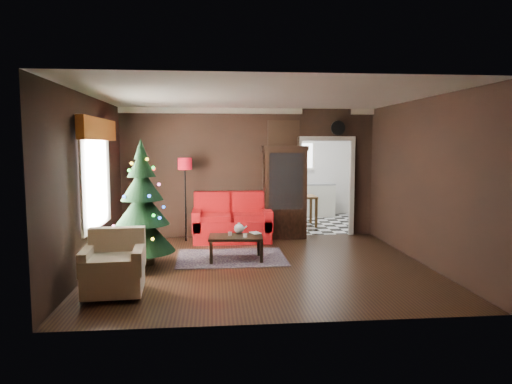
{
  "coord_description": "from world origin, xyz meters",
  "views": [
    {
      "loc": [
        -0.79,
        -7.48,
        2.03
      ],
      "look_at": [
        0.0,
        0.9,
        1.15
      ],
      "focal_mm": 32.2,
      "sensor_mm": 36.0,
      "label": 1
    }
  ],
  "objects": [
    {
      "name": "doorway",
      "position": [
        1.7,
        2.5,
        1.05
      ],
      "size": [
        1.1,
        0.1,
        2.1
      ],
      "primitive_type": null,
      "color": "white",
      "rests_on": "ground"
    },
    {
      "name": "coffee_table",
      "position": [
        -0.4,
        0.41,
        0.22
      ],
      "size": [
        0.96,
        0.61,
        0.42
      ],
      "primitive_type": null,
      "rotation": [
        0.0,
        0.0,
        -0.06
      ],
      "color": "#372219",
      "rests_on": "rug"
    },
    {
      "name": "kitchen_floor",
      "position": [
        1.7,
        4.0,
        0.0
      ],
      "size": [
        3.0,
        3.0,
        0.0
      ],
      "primitive_type": "plane",
      "color": "white",
      "rests_on": "ground"
    },
    {
      "name": "left_window",
      "position": [
        -2.71,
        0.2,
        1.45
      ],
      "size": [
        0.05,
        1.6,
        1.4
      ],
      "primitive_type": "cube",
      "color": "white",
      "rests_on": "wall_left"
    },
    {
      "name": "rug",
      "position": [
        -0.47,
        0.58,
        0.01
      ],
      "size": [
        1.93,
        1.41,
        0.01
      ],
      "primitive_type": "cube",
      "rotation": [
        0.0,
        0.0,
        0.01
      ],
      "color": "#56434D",
      "rests_on": "ground"
    },
    {
      "name": "kitchen_table",
      "position": [
        1.4,
        3.7,
        0.38
      ],
      "size": [
        0.7,
        0.7,
        0.75
      ],
      "primitive_type": null,
      "color": "brown",
      "rests_on": "ground"
    },
    {
      "name": "wall_front",
      "position": [
        0.0,
        -2.5,
        1.4
      ],
      "size": [
        5.5,
        0.0,
        5.5
      ],
      "primitive_type": "plane",
      "rotation": [
        -1.57,
        0.0,
        0.0
      ],
      "color": "black",
      "rests_on": "ground"
    },
    {
      "name": "wall_back",
      "position": [
        0.0,
        2.5,
        1.4
      ],
      "size": [
        5.5,
        0.0,
        5.5
      ],
      "primitive_type": "plane",
      "rotation": [
        1.57,
        0.0,
        0.0
      ],
      "color": "black",
      "rests_on": "ground"
    },
    {
      "name": "kitchen_counter",
      "position": [
        1.7,
        5.2,
        0.45
      ],
      "size": [
        1.8,
        0.6,
        0.9
      ],
      "primitive_type": "cube",
      "color": "beige",
      "rests_on": "ground"
    },
    {
      "name": "floor",
      "position": [
        0.0,
        0.0,
        0.0
      ],
      "size": [
        5.5,
        5.5,
        0.0
      ],
      "primitive_type": "plane",
      "color": "black",
      "rests_on": "ground"
    },
    {
      "name": "wall_right",
      "position": [
        2.75,
        0.0,
        1.4
      ],
      "size": [
        0.0,
        5.5,
        5.5
      ],
      "primitive_type": "plane",
      "rotation": [
        1.57,
        0.0,
        -1.57
      ],
      "color": "black",
      "rests_on": "ground"
    },
    {
      "name": "valance",
      "position": [
        -2.63,
        0.2,
        2.27
      ],
      "size": [
        0.12,
        2.1,
        0.35
      ],
      "primitive_type": "cube",
      "color": "#9D4C18",
      "rests_on": "wall_left"
    },
    {
      "name": "wall_left",
      "position": [
        -2.75,
        0.0,
        1.4
      ],
      "size": [
        0.0,
        5.5,
        5.5
      ],
      "primitive_type": "plane",
      "rotation": [
        1.57,
        0.0,
        1.57
      ],
      "color": "black",
      "rests_on": "ground"
    },
    {
      "name": "floor_lamp",
      "position": [
        -1.37,
        2.11,
        0.83
      ],
      "size": [
        0.4,
        0.4,
        1.83
      ],
      "primitive_type": null,
      "rotation": [
        0.0,
        0.0,
        -0.37
      ],
      "color": "black",
      "rests_on": "ground"
    },
    {
      "name": "painting",
      "position": [
        0.75,
        2.46,
        2.25
      ],
      "size": [
        0.62,
        0.05,
        0.52
      ],
      "primitive_type": "cube",
      "color": "#9F5A34",
      "rests_on": "wall_back"
    },
    {
      "name": "ceiling",
      "position": [
        0.0,
        0.0,
        2.8
      ],
      "size": [
        5.5,
        5.5,
        0.0
      ],
      "primitive_type": "plane",
      "rotation": [
        3.14,
        0.0,
        0.0
      ],
      "color": "white",
      "rests_on": "ground"
    },
    {
      "name": "armchair",
      "position": [
        -2.13,
        -1.3,
        0.46
      ],
      "size": [
        0.86,
        0.86,
        0.82
      ],
      "primitive_type": null,
      "rotation": [
        0.0,
        0.0,
        0.07
      ],
      "color": "#C4B58D",
      "rests_on": "ground"
    },
    {
      "name": "loveseat",
      "position": [
        -0.4,
        2.05,
        0.5
      ],
      "size": [
        1.7,
        0.9,
        1.0
      ],
      "primitive_type": null,
      "color": "#9F0804",
      "rests_on": "ground"
    },
    {
      "name": "cup_b",
      "position": [
        -0.24,
        0.3,
        0.46
      ],
      "size": [
        0.09,
        0.09,
        0.06
      ],
      "primitive_type": "cylinder",
      "rotation": [
        0.0,
        0.0,
        -0.4
      ],
      "color": "white",
      "rests_on": "coffee_table"
    },
    {
      "name": "curio_cabinet",
      "position": [
        0.75,
        2.27,
        0.95
      ],
      "size": [
        0.9,
        0.45,
        1.9
      ],
      "primitive_type": null,
      "color": "black",
      "rests_on": "ground"
    },
    {
      "name": "teapot",
      "position": [
        -0.33,
        0.63,
        0.53
      ],
      "size": [
        0.27,
        0.27,
        0.19
      ],
      "primitive_type": null,
      "rotation": [
        0.0,
        0.0,
        0.43
      ],
      "color": "silver",
      "rests_on": "coffee_table"
    },
    {
      "name": "cup_a",
      "position": [
        -0.5,
        0.47,
        0.46
      ],
      "size": [
        0.08,
        0.08,
        0.06
      ],
      "primitive_type": "cylinder",
      "rotation": [
        0.0,
        0.0,
        -0.1
      ],
      "color": "white",
      "rests_on": "coffee_table"
    },
    {
      "name": "wall_clock",
      "position": [
        1.95,
        2.45,
        2.38
      ],
      "size": [
        0.32,
        0.32,
        0.06
      ],
      "primitive_type": "cylinder",
      "color": "white",
      "rests_on": "wall_back"
    },
    {
      "name": "book",
      "position": [
        -0.11,
        0.59,
        0.54
      ],
      "size": [
        0.15,
        0.07,
        0.21
      ],
      "primitive_type": "imported",
      "rotation": [
        0.0,
        0.0,
        0.36
      ],
      "color": "gray",
      "rests_on": "coffee_table"
    },
    {
      "name": "kitchen_window",
      "position": [
        1.7,
        5.45,
        1.7
      ],
      "size": [
        0.7,
        0.06,
        0.7
      ],
      "primitive_type": "cube",
      "color": "white",
      "rests_on": "ground"
    },
    {
      "name": "christmas_tree",
      "position": [
        -1.95,
        0.11,
        1.05
      ],
      "size": [
        1.39,
        1.39,
        2.0
      ],
      "primitive_type": null,
      "rotation": [
        0.0,
        0.0,
        0.42
      ],
      "color": "#0A370E",
      "rests_on": "ground"
    }
  ]
}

